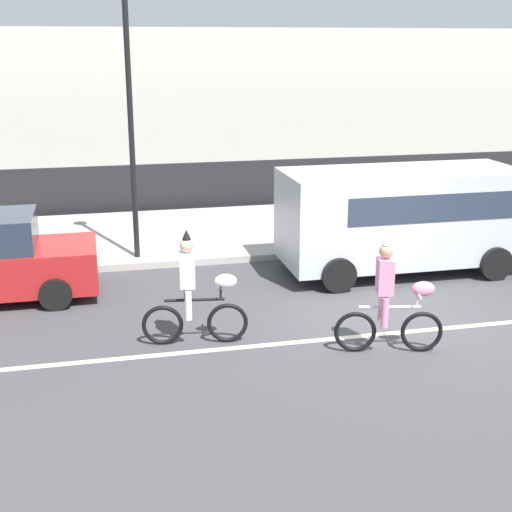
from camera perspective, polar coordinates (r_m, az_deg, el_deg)
name	(u,v)px	position (r m, az deg, el deg)	size (l,w,h in m)	color
ground_plane	(401,321)	(12.87, 11.54, -5.09)	(80.00, 80.00, 0.00)	#424244
road_centre_line	(413,331)	(12.45, 12.48, -5.89)	(36.00, 0.14, 0.01)	beige
sidewalk_curb	(298,227)	(18.66, 3.42, 2.30)	(60.00, 5.00, 0.15)	#ADAAA3
fence_line	(272,183)	(21.25, 1.25, 5.83)	(40.00, 0.08, 1.40)	black
building_backdrop	(277,96)	(29.87, 1.72, 12.65)	(28.00, 8.00, 5.21)	beige
parade_cyclist_zebra	(195,294)	(11.45, -4.88, -3.09)	(1.71, 0.51, 1.92)	black
parade_cyclist_pink	(391,302)	(11.30, 10.75, -3.61)	(1.69, 0.56, 1.92)	black
parked_van_silver	(404,213)	(15.32, 11.77, 3.42)	(5.00, 2.22, 2.18)	silver
street_lamp_post	(129,79)	(15.38, -10.16, 13.77)	(0.36, 0.36, 5.86)	black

